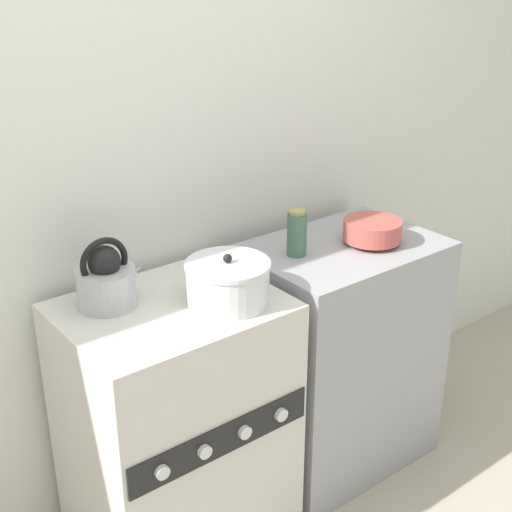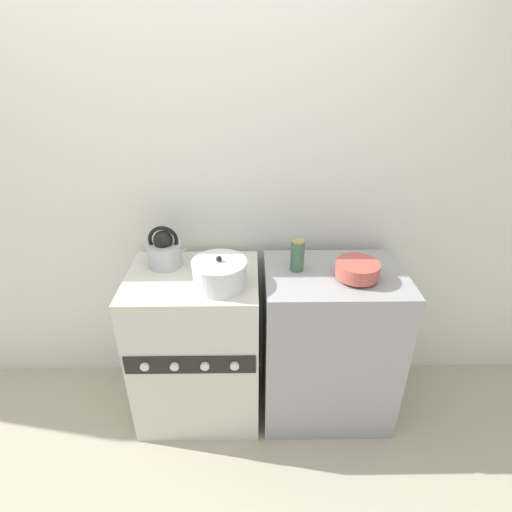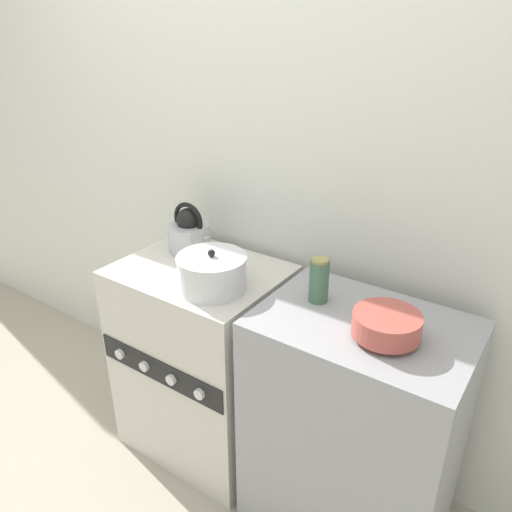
{
  "view_description": "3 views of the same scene",
  "coord_description": "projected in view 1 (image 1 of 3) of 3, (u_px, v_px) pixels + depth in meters",
  "views": [
    {
      "loc": [
        -1.0,
        -1.44,
        1.94
      ],
      "look_at": [
        0.32,
        0.24,
        1.01
      ],
      "focal_mm": 50.0,
      "sensor_mm": 36.0,
      "label": 1
    },
    {
      "loc": [
        0.31,
        -1.48,
        1.97
      ],
      "look_at": [
        0.33,
        0.26,
        1.03
      ],
      "focal_mm": 28.0,
      "sensor_mm": 36.0,
      "label": 2
    },
    {
      "loc": [
        1.23,
        -1.11,
        1.85
      ],
      "look_at": [
        0.28,
        0.28,
        1.05
      ],
      "focal_mm": 35.0,
      "sensor_mm": 36.0,
      "label": 3
    }
  ],
  "objects": [
    {
      "name": "counter",
      "position": [
        338.0,
        355.0,
        2.79
      ],
      "size": [
        0.72,
        0.51,
        0.94
      ],
      "color": "#99999E",
      "rests_on": "ground_plane"
    },
    {
      "name": "wall_back",
      "position": [
        111.0,
        177.0,
        2.32
      ],
      "size": [
        7.0,
        0.06,
        2.5
      ],
      "color": "silver",
      "rests_on": "ground_plane"
    },
    {
      "name": "enamel_bowl",
      "position": [
        372.0,
        230.0,
        2.6
      ],
      "size": [
        0.21,
        0.21,
        0.09
      ],
      "color": "#B75147",
      "rests_on": "counter"
    },
    {
      "name": "stove",
      "position": [
        177.0,
        426.0,
        2.39
      ],
      "size": [
        0.68,
        0.56,
        0.92
      ],
      "color": "beige",
      "rests_on": "ground_plane"
    },
    {
      "name": "storage_jar",
      "position": [
        297.0,
        233.0,
        2.49
      ],
      "size": [
        0.07,
        0.07,
        0.17
      ],
      "color": "#3F664C",
      "rests_on": "counter"
    },
    {
      "name": "cooking_pot",
      "position": [
        228.0,
        282.0,
        2.2
      ],
      "size": [
        0.27,
        0.27,
        0.16
      ],
      "color": "silver",
      "rests_on": "stove"
    },
    {
      "name": "kettle",
      "position": [
        107.0,
        280.0,
        2.18
      ],
      "size": [
        0.22,
        0.18,
        0.22
      ],
      "color": "#B2B2B7",
      "rests_on": "stove"
    }
  ]
}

